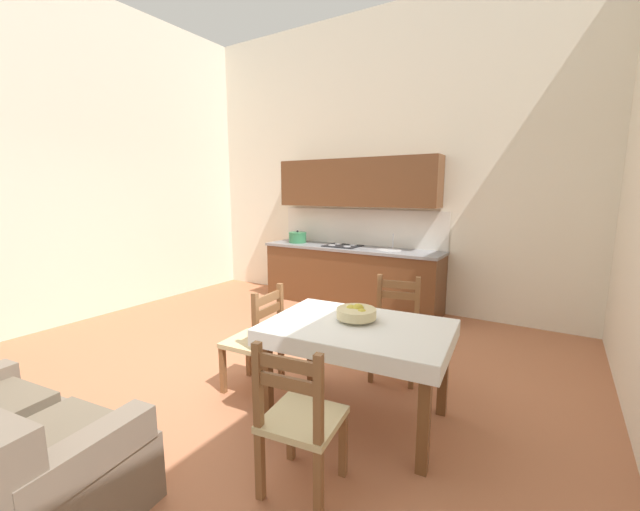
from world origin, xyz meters
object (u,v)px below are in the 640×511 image
(dining_chair_kitchen_side, at_px, (395,330))
(dining_chair_tv_side, at_px, (256,341))
(dining_chair_camera_side, at_px, (300,421))
(small_couch, at_px, (5,458))
(fruit_bowl, at_px, (356,313))
(dining_table, at_px, (358,342))
(kitchen_cabinetry, at_px, (351,249))

(dining_chair_kitchen_side, bearing_deg, dining_chair_tv_side, -135.51)
(dining_chair_camera_side, bearing_deg, dining_chair_kitchen_side, 92.38)
(small_couch, relative_size, fruit_bowl, 4.98)
(dining_table, distance_m, small_couch, 2.17)
(kitchen_cabinetry, distance_m, dining_chair_camera_side, 3.83)
(dining_table, relative_size, dining_chair_kitchen_side, 1.51)
(dining_table, xyz_separation_m, dining_chair_kitchen_side, (-0.02, 0.84, -0.18))
(dining_chair_kitchen_side, relative_size, fruit_bowl, 3.10)
(kitchen_cabinetry, height_order, fruit_bowl, kitchen_cabinetry)
(dining_chair_kitchen_side, distance_m, dining_chair_camera_side, 1.67)
(dining_chair_tv_side, distance_m, small_couch, 1.73)
(kitchen_cabinetry, distance_m, dining_table, 3.06)
(dining_table, relative_size, dining_chair_tv_side, 1.51)
(dining_chair_camera_side, distance_m, fruit_bowl, 0.97)
(kitchen_cabinetry, xyz_separation_m, fruit_bowl, (1.39, -2.62, -0.04))
(fruit_bowl, bearing_deg, small_couch, -122.77)
(small_couch, bearing_deg, kitchen_cabinetry, 92.69)
(dining_chair_camera_side, bearing_deg, dining_chair_tv_side, 142.41)
(dining_chair_kitchen_side, height_order, dining_chair_camera_side, same)
(dining_chair_kitchen_side, xyz_separation_m, dining_chair_tv_side, (-0.92, -0.90, 0.00))
(dining_chair_tv_side, bearing_deg, dining_chair_kitchen_side, 44.49)
(dining_table, xyz_separation_m, small_couch, (-1.23, -1.76, -0.31))
(kitchen_cabinetry, bearing_deg, dining_chair_kitchen_side, -52.50)
(dining_chair_kitchen_side, xyz_separation_m, small_couch, (-1.21, -2.61, -0.13))
(dining_chair_camera_side, relative_size, fruit_bowl, 3.10)
(dining_chair_tv_side, height_order, fruit_bowl, dining_chair_tv_side)
(small_couch, bearing_deg, dining_chair_tv_side, 80.46)
(dining_chair_tv_side, height_order, small_couch, dining_chair_tv_side)
(dining_table, distance_m, dining_chair_kitchen_side, 0.86)
(dining_table, bearing_deg, fruit_bowl, 124.87)
(dining_table, xyz_separation_m, dining_chair_camera_side, (0.05, -0.82, -0.18))
(dining_chair_tv_side, bearing_deg, fruit_bowl, 8.39)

